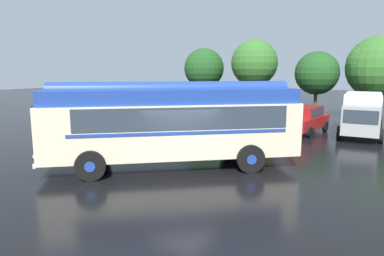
{
  "coord_description": "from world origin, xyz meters",
  "views": [
    {
      "loc": [
        7.12,
        -10.49,
        3.98
      ],
      "look_at": [
        -0.89,
        2.08,
        1.4
      ],
      "focal_mm": 32.0,
      "sensor_mm": 36.0,
      "label": 1
    }
  ],
  "objects_px": {
    "vintage_bus": "(172,121)",
    "box_van": "(362,113)",
    "car_mid_left": "(305,119)",
    "car_near_left": "(271,115)"
  },
  "relations": [
    {
      "from": "vintage_bus",
      "to": "box_van",
      "type": "height_order",
      "value": "vintage_bus"
    },
    {
      "from": "car_mid_left",
      "to": "box_van",
      "type": "height_order",
      "value": "box_van"
    },
    {
      "from": "car_near_left",
      "to": "box_van",
      "type": "relative_size",
      "value": 0.73
    },
    {
      "from": "vintage_bus",
      "to": "car_near_left",
      "type": "height_order",
      "value": "vintage_bus"
    },
    {
      "from": "vintage_bus",
      "to": "car_near_left",
      "type": "distance_m",
      "value": 11.56
    },
    {
      "from": "vintage_bus",
      "to": "box_van",
      "type": "bearing_deg",
      "value": 64.3
    },
    {
      "from": "vintage_bus",
      "to": "car_mid_left",
      "type": "relative_size",
      "value": 2.08
    },
    {
      "from": "car_near_left",
      "to": "car_mid_left",
      "type": "relative_size",
      "value": 0.99
    },
    {
      "from": "vintage_bus",
      "to": "car_mid_left",
      "type": "bearing_deg",
      "value": 76.61
    },
    {
      "from": "vintage_bus",
      "to": "box_van",
      "type": "relative_size",
      "value": 1.55
    }
  ]
}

